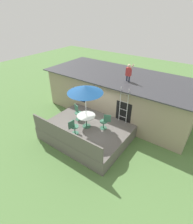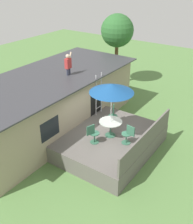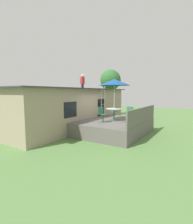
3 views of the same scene
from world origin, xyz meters
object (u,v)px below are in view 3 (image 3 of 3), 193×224
Objects in this scene: patio_chair_right at (114,111)px; backyard_tree at (111,80)px; patio_chair_left at (102,115)px; patio_table at (114,111)px; person_figure at (82,80)px; patio_chair_near at (128,114)px; step_ladder at (103,101)px; patio_umbrella at (114,82)px.

backyard_tree is at bearing -175.64° from patio_chair_right.
patio_table is at bearing 0.00° from patio_chair_left.
patio_chair_left is (-1.81, -2.78, -2.17)m from person_figure.
patio_chair_right is 1.00× the size of patio_chair_near.
step_ladder is at bearing -157.38° from backyard_tree.
person_figure is at bearing 73.90° from patio_table.
patio_chair_left is at bearing 39.52° from patio_chair_near.
patio_umbrella is at bearing -131.48° from step_ladder.
patio_umbrella is at bearing -150.64° from backyard_tree.
patio_table is at bearing 0.00° from patio_chair_right.
patio_chair_left is 1.50m from patio_chair_near.
patio_chair_right is (0.96, 0.46, -1.89)m from patio_umbrella.
patio_chair_left is at bearing -123.13° from person_figure.
patio_table is at bearing 90.00° from patio_umbrella.
backyard_tree is at bearing -48.75° from patio_chair_near.
patio_chair_left is at bearing -20.96° from patio_chair_right.
backyard_tree is (7.22, 4.95, 2.54)m from patio_chair_near.
patio_umbrella is 8.18m from backyard_tree.
step_ladder is at bearing -137.99° from patio_chair_right.
patio_chair_right is 7.53m from backyard_tree.
step_ladder is 1.43m from patio_chair_right.
step_ladder is at bearing 48.52° from patio_table.
backyard_tree is at bearing 43.23° from patio_chair_left.
patio_chair_right is at bearing -150.07° from backyard_tree.
step_ladder is at bearing -24.30° from patio_chair_near.
person_figure is 1.21× the size of patio_chair_right.
patio_umbrella reaches higher than patio_chair_left.
step_ladder reaches higher than patio_chair_left.
patio_chair_near is at bearing 27.05° from patio_chair_right.
backyard_tree is (8.03, 3.69, 2.54)m from patio_chair_left.
person_figure is 1.21× the size of patio_chair_near.
patio_table is 1.13× the size of patio_chair_right.
patio_chair_near is 9.12m from backyard_tree.
person_figure is at bearing -7.14° from patio_chair_near.
step_ladder is 2.39× the size of patio_chair_near.
patio_chair_left is (-0.92, 0.31, -1.89)m from patio_umbrella.
patio_table is 1.13× the size of patio_chair_near.
patio_umbrella reaches higher than patio_chair_near.
backyard_tree is (6.14, 3.54, 2.54)m from patio_chair_right.
patio_chair_near is at bearing -121.13° from step_ladder.
patio_table is at bearing -106.10° from person_figure.
patio_chair_left reaches higher than patio_table.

